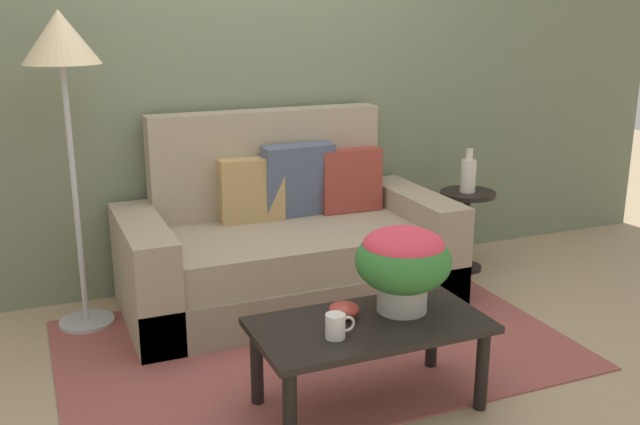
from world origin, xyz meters
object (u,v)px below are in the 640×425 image
(side_table, at_px, (467,216))
(floor_lamp, at_px, (62,60))
(coffee_mug, at_px, (336,326))
(potted_plant, at_px, (403,260))
(couch, at_px, (286,247))
(coffee_table, at_px, (369,335))
(table_vase, at_px, (468,175))
(snack_bowl, at_px, (344,310))

(side_table, bearing_deg, floor_lamp, 178.77)
(coffee_mug, bearing_deg, potted_plant, 20.25)
(couch, relative_size, potted_plant, 4.51)
(coffee_table, height_order, table_vase, table_vase)
(couch, xyz_separation_m, coffee_mug, (-0.29, -1.38, 0.12))
(couch, bearing_deg, coffee_mug, -101.89)
(potted_plant, bearing_deg, snack_bowl, 173.92)
(couch, distance_m, snack_bowl, 1.23)
(table_vase, bearing_deg, coffee_table, -136.14)
(coffee_table, distance_m, floor_lamp, 2.06)
(floor_lamp, bearing_deg, couch, -3.86)
(coffee_table, xyz_separation_m, side_table, (1.38, 1.32, 0.03))
(coffee_table, relative_size, side_table, 1.87)
(couch, xyz_separation_m, coffee_table, (-0.10, -1.30, 0.01))
(potted_plant, relative_size, snack_bowl, 3.17)
(potted_plant, bearing_deg, couch, 94.17)
(coffee_table, bearing_deg, couch, 85.78)
(couch, distance_m, coffee_table, 1.30)
(couch, bearing_deg, table_vase, 0.85)
(potted_plant, bearing_deg, coffee_mug, -159.75)
(floor_lamp, distance_m, coffee_mug, 1.97)
(side_table, height_order, table_vase, table_vase)
(coffee_table, distance_m, side_table, 1.91)
(couch, bearing_deg, floor_lamp, 176.14)
(floor_lamp, bearing_deg, coffee_mug, -59.30)
(side_table, bearing_deg, coffee_table, -136.20)
(coffee_table, distance_m, coffee_mug, 0.24)
(side_table, height_order, coffee_mug, side_table)
(coffee_table, bearing_deg, potted_plant, 16.96)
(potted_plant, bearing_deg, floor_lamp, 133.42)
(coffee_table, height_order, coffee_mug, coffee_mug)
(coffee_table, height_order, side_table, side_table)
(coffee_mug, relative_size, table_vase, 0.45)
(table_vase, bearing_deg, side_table, 34.84)
(coffee_table, relative_size, snack_bowl, 7.56)
(couch, relative_size, snack_bowl, 14.29)
(coffee_table, bearing_deg, table_vase, 43.86)
(coffee_table, xyz_separation_m, potted_plant, (0.19, 0.06, 0.30))
(potted_plant, xyz_separation_m, table_vase, (1.18, 1.26, 0.02))
(snack_bowl, relative_size, table_vase, 0.47)
(side_table, xyz_separation_m, floor_lamp, (-2.44, 0.05, 1.07))
(side_table, relative_size, coffee_mug, 4.18)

